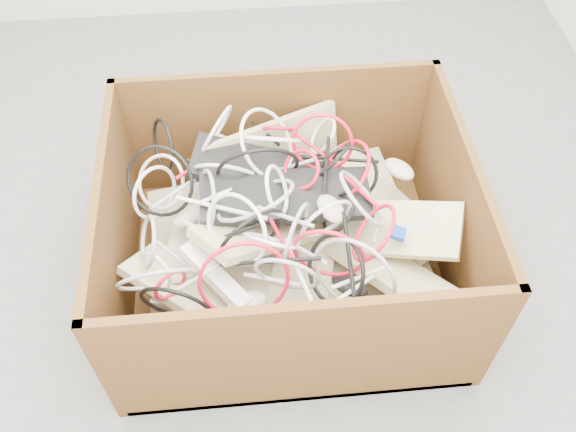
{
  "coord_description": "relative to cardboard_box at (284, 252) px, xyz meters",
  "views": [
    {
      "loc": [
        -0.07,
        -1.31,
        1.78
      ],
      "look_at": [
        0.04,
        -0.11,
        0.3
      ],
      "focal_mm": 38.72,
      "sensor_mm": 36.0,
      "label": 1
    }
  ],
  "objects": [
    {
      "name": "ground",
      "position": [
        -0.02,
        0.13,
        -0.14
      ],
      "size": [
        3.0,
        3.0,
        0.0
      ],
      "primitive_type": "plane",
      "color": "#535356",
      "rests_on": "ground"
    },
    {
      "name": "cardboard_box",
      "position": [
        0.0,
        0.0,
        0.0
      ],
      "size": [
        1.08,
        0.9,
        0.53
      ],
      "color": "#442611",
      "rests_on": "ground"
    },
    {
      "name": "keyboard_pile",
      "position": [
        0.04,
        0.01,
        0.14
      ],
      "size": [
        1.05,
        0.87,
        0.34
      ],
      "color": "beige",
      "rests_on": "cardboard_box"
    },
    {
      "name": "mice_scatter",
      "position": [
        0.01,
        -0.02,
        0.2
      ],
      "size": [
        0.8,
        0.65,
        0.17
      ],
      "color": "#BBB497",
      "rests_on": "keyboard_pile"
    },
    {
      "name": "power_strip_left",
      "position": [
        -0.18,
        -0.01,
        0.22
      ],
      "size": [
        0.21,
        0.26,
        0.12
      ],
      "primitive_type": "cube",
      "rotation": [
        0.14,
        -0.26,
        0.91
      ],
      "color": "white",
      "rests_on": "keyboard_pile"
    },
    {
      "name": "power_strip_right",
      "position": [
        -0.21,
        -0.2,
        0.19
      ],
      "size": [
        0.2,
        0.22,
        0.08
      ],
      "primitive_type": "cube",
      "rotation": [
        -0.1,
        0.17,
        -0.87
      ],
      "color": "white",
      "rests_on": "keyboard_pile"
    },
    {
      "name": "vga_plug",
      "position": [
        0.32,
        -0.12,
        0.22
      ],
      "size": [
        0.06,
        0.06,
        0.03
      ],
      "primitive_type": "cube",
      "rotation": [
        0.09,
        0.14,
        -0.41
      ],
      "color": "#0C38B4",
      "rests_on": "keyboard_pile"
    },
    {
      "name": "cable_tangle",
      "position": [
        -0.07,
        -0.03,
        0.27
      ],
      "size": [
        0.83,
        0.8,
        0.43
      ],
      "color": "red",
      "rests_on": "keyboard_pile"
    }
  ]
}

